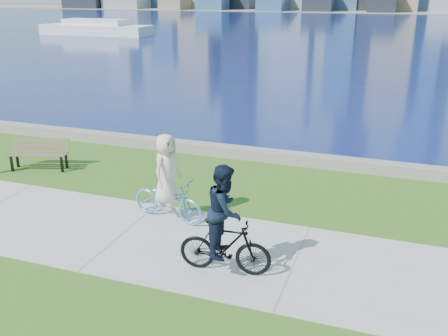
# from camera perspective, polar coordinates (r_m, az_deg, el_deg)

# --- Properties ---
(ground) EXTENTS (320.00, 320.00, 0.00)m
(ground) POSITION_cam_1_polar(r_m,az_deg,el_deg) (11.82, -11.47, -7.41)
(ground) COLOR #2E5616
(ground) RESTS_ON ground
(concrete_path) EXTENTS (80.00, 3.50, 0.02)m
(concrete_path) POSITION_cam_1_polar(r_m,az_deg,el_deg) (11.82, -11.47, -7.37)
(concrete_path) COLOR #A0A09B
(concrete_path) RESTS_ON ground
(seawall) EXTENTS (90.00, 0.50, 0.35)m
(seawall) POSITION_cam_1_polar(r_m,az_deg,el_deg) (16.94, -0.86, 2.09)
(seawall) COLOR slate
(seawall) RESTS_ON ground
(bay_water) EXTENTS (320.00, 131.00, 0.01)m
(bay_water) POSITION_cam_1_polar(r_m,az_deg,el_deg) (81.29, 16.12, 15.30)
(bay_water) COLOR #0D1954
(bay_water) RESTS_ON ground
(far_shore) EXTENTS (320.00, 30.00, 0.12)m
(far_shore) POSITION_cam_1_polar(r_m,az_deg,el_deg) (139.14, 18.00, 16.71)
(far_shore) COLOR slate
(far_shore) RESTS_ON ground
(ferry_near) EXTENTS (13.83, 3.95, 1.88)m
(ferry_near) POSITION_cam_1_polar(r_m,az_deg,el_deg) (65.19, -14.43, 15.20)
(ferry_near) COLOR silver
(ferry_near) RESTS_ON ground
(park_bench) EXTENTS (1.90, 1.11, 0.93)m
(park_bench) POSITION_cam_1_polar(r_m,az_deg,el_deg) (16.55, -20.36, 1.81)
(park_bench) COLOR black
(park_bench) RESTS_ON ground
(cyclist_woman) EXTENTS (1.04, 2.07, 2.15)m
(cyclist_woman) POSITION_cam_1_polar(r_m,az_deg,el_deg) (12.03, -6.48, -2.34)
(cyclist_woman) COLOR #549BCD
(cyclist_woman) RESTS_ON ground
(cyclist_man) EXTENTS (0.76, 1.89, 2.25)m
(cyclist_man) POSITION_cam_1_polar(r_m,az_deg,el_deg) (9.68, 0.10, -6.98)
(cyclist_man) COLOR black
(cyclist_man) RESTS_ON ground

